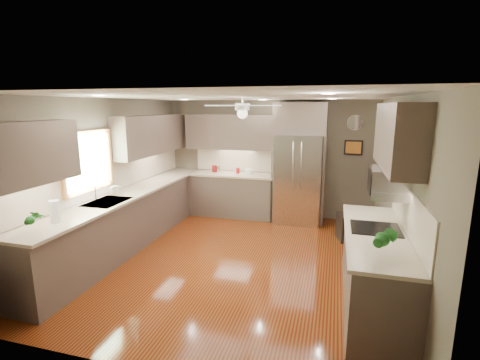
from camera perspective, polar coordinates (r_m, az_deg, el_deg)
The scene contains 27 objects.
floor at distance 5.62m, azimuth -0.46°, elevation -12.91°, with size 5.00×5.00×0.00m, color #4A1209.
ceiling at distance 5.10m, azimuth -0.51°, elevation 13.48°, with size 5.00×5.00×0.00m, color white.
wall_back at distance 7.62m, azimuth 4.68°, elevation 3.51°, with size 4.50×4.50×0.00m, color brown.
wall_front at distance 3.00m, azimuth -13.90°, elevation -10.24°, with size 4.50×4.50×0.00m, color brown.
wall_left at distance 6.21m, azimuth -20.86°, elevation 0.84°, with size 5.00×5.00×0.00m, color brown.
wall_right at distance 5.10m, azimuth 24.63°, elevation -1.77°, with size 5.00×5.00×0.00m, color brown.
canister_a at distance 7.70m, azimuth -4.24°, elevation 1.87°, with size 0.10×0.10×0.15m, color maroon.
canister_b at distance 7.69m, azimuth -3.57°, elevation 1.80°, with size 0.09×0.09×0.14m, color silver.
canister_d at distance 7.55m, azimuth -0.36°, elevation 1.55°, with size 0.08×0.08×0.12m, color maroon.
soap_bottle at distance 6.09m, azimuth -19.85°, elevation -1.34°, with size 0.09×0.09×0.20m, color white.
potted_plant_left at distance 4.71m, azimuth -30.98°, elevation -5.36°, with size 0.17×0.12×0.32m, color #18551A.
potted_plant_right at distance 3.70m, azimuth 22.78°, elevation -8.94°, with size 0.18×0.15×0.33m, color #18551A.
bowl at distance 7.47m, azimuth 1.47°, elevation 1.16°, with size 0.21×0.21×0.05m, color #C2BD91.
left_run at distance 6.35m, azimuth -17.39°, elevation -5.83°, with size 0.65×4.70×1.45m.
back_run at distance 7.65m, azimuth -1.17°, elevation -2.26°, with size 1.85×0.65×1.45m.
uppers at distance 6.03m, azimuth -5.46°, elevation 7.22°, with size 4.50×4.70×0.95m.
window at distance 5.76m, azimuth -23.76°, elevation 2.81°, with size 0.05×1.12×0.92m.
sink at distance 5.71m, azimuth -20.96°, elevation -3.64°, with size 0.50×0.70×0.32m.
refrigerator at distance 7.19m, azimuth 9.65°, elevation 2.38°, with size 1.06×0.75×2.45m.
right_run at distance 4.55m, azimuth 21.25°, elevation -13.33°, with size 0.70×2.20×1.45m.
microwave at distance 4.49m, azimuth 23.13°, elevation -0.38°, with size 0.43×0.55×0.34m.
ceiling_fan at distance 5.39m, azimuth 0.39°, elevation 11.62°, with size 1.18×1.18×0.32m.
recessed_lights at distance 5.50m, azimuth 0.26°, elevation 13.31°, with size 2.84×3.14×0.01m.
wall_clock at distance 7.40m, azimuth 18.36°, elevation 8.93°, with size 0.30×0.03×0.30m.
framed_print at distance 7.44m, azimuth 18.11°, elevation 5.08°, with size 0.36×0.03×0.30m.
stool at distance 6.62m, azimuth 17.67°, elevation -7.35°, with size 0.52×0.52×0.49m.
paper_towel at distance 4.92m, azimuth -28.10°, elevation -4.61°, with size 0.13×0.13×0.31m.
Camera 1 is at (1.40, -4.91, 2.37)m, focal length 26.00 mm.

